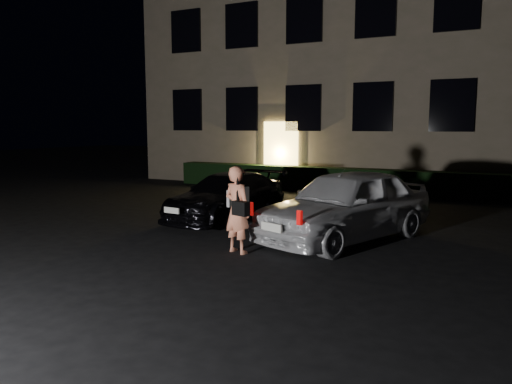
% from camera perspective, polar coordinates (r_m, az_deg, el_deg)
% --- Properties ---
extents(ground, '(80.00, 80.00, 0.00)m').
position_cam_1_polar(ground, '(8.27, -5.96, -8.87)').
color(ground, black).
rests_on(ground, ground).
extents(building, '(20.00, 8.11, 12.00)m').
position_cam_1_polar(building, '(22.38, 15.99, 16.69)').
color(building, '#706650').
rests_on(building, ground).
extents(hedge, '(15.00, 0.70, 0.85)m').
position_cam_1_polar(hedge, '(17.79, 12.60, 1.21)').
color(hedge, black).
rests_on(hedge, ground).
extents(sedan, '(1.99, 4.12, 1.15)m').
position_cam_1_polar(sedan, '(12.63, -3.40, -0.47)').
color(sedan, black).
rests_on(sedan, ground).
extents(hatch, '(3.16, 4.66, 1.47)m').
position_cam_1_polar(hatch, '(10.37, 10.23, -1.41)').
color(hatch, silver).
rests_on(hatch, ground).
extents(man, '(0.68, 0.55, 1.61)m').
position_cam_1_polar(man, '(9.15, -2.11, -2.02)').
color(man, '#FF936B').
rests_on(man, ground).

